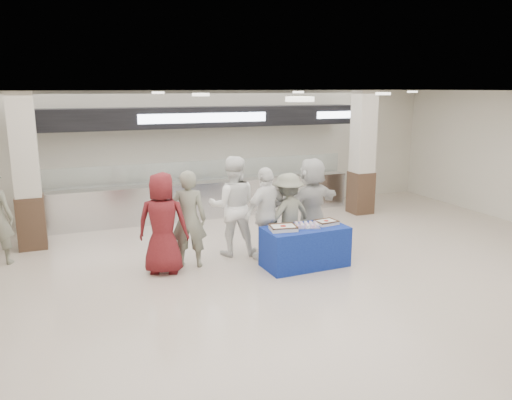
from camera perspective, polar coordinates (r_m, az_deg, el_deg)
name	(u,v)px	position (r m, az deg, el deg)	size (l,w,h in m)	color
ground	(295,294)	(8.25, 4.48, -10.64)	(14.00, 14.00, 0.00)	beige
serving_line	(202,172)	(12.80, -6.19, 3.17)	(8.70, 0.85, 2.80)	silver
column_left	(27,175)	(11.12, -24.73, 2.57)	(0.55, 0.55, 3.20)	#3B271A
column_right	(362,156)	(13.34, 12.05, 4.97)	(0.55, 0.55, 3.20)	#3B271A
display_table	(305,247)	(9.36, 5.61, -5.33)	(1.55, 0.78, 0.75)	navy
sheet_cake_left	(283,228)	(9.02, 3.12, -3.16)	(0.52, 0.44, 0.10)	white
sheet_cake_right	(326,222)	(9.49, 8.02, -2.49)	(0.43, 0.35, 0.09)	white
cupcake_tray	(307,225)	(9.26, 5.82, -2.86)	(0.53, 0.46, 0.07)	#B8B7BC
civilian_maroon	(163,223)	(8.98, -10.62, -2.64)	(0.90, 0.58, 1.84)	maroon
soldier_a	(189,219)	(9.24, -7.71, -2.17)	(0.66, 0.43, 1.82)	slate
chef_tall	(233,206)	(9.83, -2.66, -0.69)	(0.96, 0.75, 1.98)	white
chef_short	(267,214)	(9.56, 1.23, -1.58)	(1.06, 0.44, 1.81)	white
soldier_b	(288,215)	(9.76, 3.66, -1.75)	(1.07, 0.62, 1.66)	slate
civilian_white	(311,204)	(10.18, 6.34, -0.49)	(1.77, 0.56, 1.91)	silver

